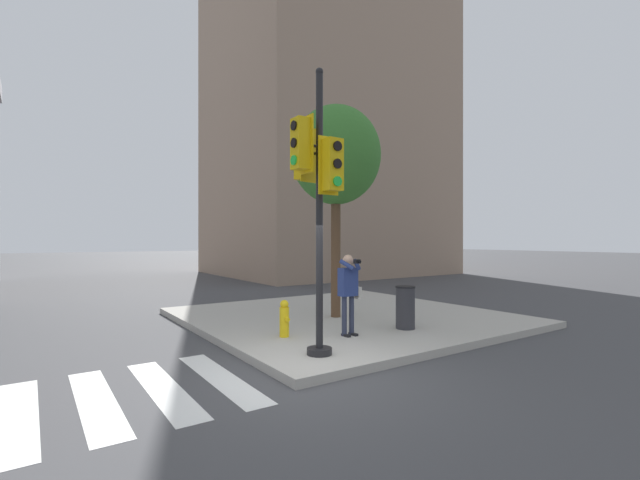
{
  "coord_description": "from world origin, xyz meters",
  "views": [
    {
      "loc": [
        -3.76,
        -5.93,
        2.24
      ],
      "look_at": [
        0.94,
        0.97,
        2.23
      ],
      "focal_mm": 24.0,
      "sensor_mm": 36.0,
      "label": 1
    }
  ],
  "objects_px": {
    "person_photographer": "(349,287)",
    "fire_hydrant": "(284,319)",
    "traffic_signal_pole": "(315,182)",
    "street_tree": "(336,156)",
    "trash_bin": "(405,307)"
  },
  "relations": [
    {
      "from": "trash_bin",
      "to": "person_photographer",
      "type": "bearing_deg",
      "value": 173.15
    },
    {
      "from": "traffic_signal_pole",
      "to": "person_photographer",
      "type": "relative_size",
      "value": 2.96
    },
    {
      "from": "fire_hydrant",
      "to": "trash_bin",
      "type": "distance_m",
      "value": 2.88
    },
    {
      "from": "street_tree",
      "to": "traffic_signal_pole",
      "type": "bearing_deg",
      "value": -131.96
    },
    {
      "from": "traffic_signal_pole",
      "to": "fire_hydrant",
      "type": "relative_size",
      "value": 6.57
    },
    {
      "from": "traffic_signal_pole",
      "to": "person_photographer",
      "type": "bearing_deg",
      "value": 31.41
    },
    {
      "from": "person_photographer",
      "to": "fire_hydrant",
      "type": "relative_size",
      "value": 2.22
    },
    {
      "from": "traffic_signal_pole",
      "to": "fire_hydrant",
      "type": "distance_m",
      "value": 3.16
    },
    {
      "from": "street_tree",
      "to": "trash_bin",
      "type": "height_order",
      "value": "street_tree"
    },
    {
      "from": "person_photographer",
      "to": "fire_hydrant",
      "type": "bearing_deg",
      "value": 151.36
    },
    {
      "from": "fire_hydrant",
      "to": "trash_bin",
      "type": "height_order",
      "value": "trash_bin"
    },
    {
      "from": "trash_bin",
      "to": "fire_hydrant",
      "type": "bearing_deg",
      "value": 162.8
    },
    {
      "from": "traffic_signal_pole",
      "to": "trash_bin",
      "type": "xyz_separation_m",
      "value": [
        3.02,
        0.73,
        -2.61
      ]
    },
    {
      "from": "person_photographer",
      "to": "trash_bin",
      "type": "height_order",
      "value": "person_photographer"
    },
    {
      "from": "traffic_signal_pole",
      "to": "fire_hydrant",
      "type": "height_order",
      "value": "traffic_signal_pole"
    }
  ]
}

